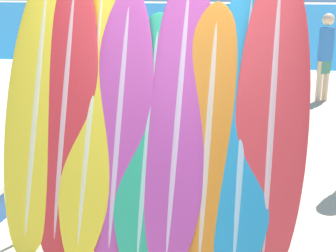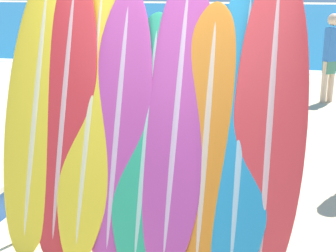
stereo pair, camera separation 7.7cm
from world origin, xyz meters
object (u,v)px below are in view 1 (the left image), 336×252
object	(u,v)px
surfboard_slot_0	(37,112)
surfboard_slot_5	(178,119)
surfboard_slot_1	(65,113)
surfboard_rack	(147,202)
person_far_right	(325,54)
surfboard_slot_3	(119,126)
surfboard_slot_7	(243,128)
person_far_left	(203,48)
person_mid_beach	(83,81)
surfboard_slot_6	(208,140)
surfboard_slot_2	(91,115)
surfboard_slot_4	(148,141)
surfboard_slot_8	(271,123)

from	to	relation	value
surfboard_slot_0	surfboard_slot_5	size ratio (longest dim) A/B	0.99
surfboard_slot_0	surfboard_slot_1	size ratio (longest dim) A/B	1.00
surfboard_rack	person_far_right	world-z (taller)	person_far_right
surfboard_slot_3	person_far_right	world-z (taller)	surfboard_slot_3
surfboard_slot_3	surfboard_slot_7	world-z (taller)	surfboard_slot_7
person_far_left	surfboard_slot_1	bearing A→B (deg)	132.79
surfboard_slot_0	person_mid_beach	world-z (taller)	surfboard_slot_0
surfboard_slot_0	surfboard_slot_6	bearing A→B (deg)	-1.50
surfboard_slot_2	surfboard_slot_4	world-z (taller)	surfboard_slot_2
person_mid_beach	person_far_left	distance (m)	4.93
surfboard_slot_6	person_mid_beach	xyz separation A→B (m)	(-2.30, 2.94, -0.18)
surfboard_slot_2	surfboard_slot_8	bearing A→B (deg)	-0.33
surfboard_rack	person_mid_beach	bearing A→B (deg)	121.10
surfboard_slot_6	surfboard_slot_2	bearing A→B (deg)	177.11
surfboard_rack	surfboard_slot_6	size ratio (longest dim) A/B	1.10
surfboard_slot_3	surfboard_slot_5	bearing A→B (deg)	4.42
surfboard_slot_5	person_far_left	distance (m)	7.77
surfboard_slot_4	surfboard_slot_7	world-z (taller)	surfboard_slot_7
surfboard_slot_6	surfboard_slot_7	bearing A→B (deg)	9.10
surfboard_slot_3	surfboard_slot_8	distance (m)	1.22
person_mid_beach	surfboard_slot_8	bearing A→B (deg)	-18.34
surfboard_slot_4	surfboard_slot_2	bearing A→B (deg)	173.06
surfboard_slot_2	person_mid_beach	distance (m)	3.19
surfboard_slot_1	person_far_right	size ratio (longest dim) A/B	1.37
surfboard_rack	person_far_left	size ratio (longest dim) A/B	1.51
surfboard_slot_0	surfboard_slot_4	size ratio (longest dim) A/B	1.18
surfboard_slot_8	person_far_left	size ratio (longest dim) A/B	1.58
surfboard_slot_5	person_mid_beach	xyz separation A→B (m)	(-2.04, 2.88, -0.32)
person_far_right	surfboard_slot_5	bearing A→B (deg)	34.10
surfboard_slot_5	surfboard_rack	bearing A→B (deg)	-158.62
surfboard_slot_3	surfboard_slot_4	xyz separation A→B (m)	(0.25, -0.03, -0.10)
surfboard_slot_2	surfboard_slot_5	size ratio (longest dim) A/B	0.99
surfboard_slot_2	surfboard_rack	bearing A→B (deg)	-10.31
surfboard_slot_4	person_far_right	world-z (taller)	surfboard_slot_4
surfboard_slot_0	surfboard_slot_4	bearing A→B (deg)	-2.89
surfboard_slot_2	person_far_right	world-z (taller)	surfboard_slot_2
surfboard_slot_1	surfboard_slot_3	bearing A→B (deg)	-2.10
surfboard_slot_3	person_mid_beach	size ratio (longest dim) A/B	1.39
surfboard_slot_3	surfboard_slot_7	distance (m)	1.00
surfboard_rack	surfboard_slot_4	xyz separation A→B (m)	(0.01, 0.03, 0.53)
surfboard_slot_2	surfboard_slot_8	world-z (taller)	surfboard_slot_8
surfboard_slot_1	surfboard_slot_8	bearing A→B (deg)	0.18
surfboard_slot_0	person_far_left	size ratio (longest dim) A/B	1.56
surfboard_slot_0	surfboard_slot_3	distance (m)	0.75
surfboard_rack	surfboard_slot_3	size ratio (longest dim) A/B	1.04
surfboard_slot_2	surfboard_slot_4	distance (m)	0.54
surfboard_rack	surfboard_slot_1	distance (m)	1.02
surfboard_slot_4	person_far_right	size ratio (longest dim) A/B	1.16
person_far_left	surfboard_slot_6	bearing A→B (deg)	141.75
surfboard_slot_5	person_far_left	size ratio (longest dim) A/B	1.56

